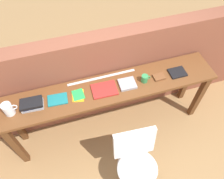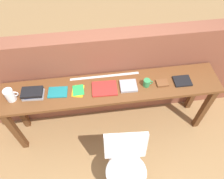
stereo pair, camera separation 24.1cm
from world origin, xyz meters
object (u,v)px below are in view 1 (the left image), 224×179
object	(u,v)px
magazine_cycling	(58,99)
mug	(145,78)
leather_journal_brown	(159,77)
pamphlet_pile_colourful	(78,95)
book_repair_rightmost	(177,72)
book_stack_leftmost	(32,104)
chair_white_moulded	(136,160)
pitcher_white	(8,109)
book_open_centre	(104,89)

from	to	relation	value
magazine_cycling	mug	xyz separation A→B (m)	(0.99, -0.03, 0.04)
magazine_cycling	leather_journal_brown	bearing A→B (deg)	2.81
pamphlet_pile_colourful	book_repair_rightmost	xyz separation A→B (m)	(1.19, -0.02, 0.01)
book_stack_leftmost	leather_journal_brown	xyz separation A→B (m)	(1.44, -0.03, -0.03)
chair_white_moulded	leather_journal_brown	size ratio (longest dim) A/B	6.86
chair_white_moulded	book_stack_leftmost	size ratio (longest dim) A/B	3.80
chair_white_moulded	magazine_cycling	bearing A→B (deg)	130.80
mug	magazine_cycling	bearing A→B (deg)	178.34
book_repair_rightmost	leather_journal_brown	bearing A→B (deg)	-179.31
book_stack_leftmost	magazine_cycling	xyz separation A→B (m)	(0.26, 0.00, -0.03)
magazine_cycling	pamphlet_pile_colourful	xyz separation A→B (m)	(0.22, -0.01, -0.00)
pitcher_white	magazine_cycling	bearing A→B (deg)	2.80
pitcher_white	book_open_centre	xyz separation A→B (m)	(1.00, 0.00, -0.07)
chair_white_moulded	leather_journal_brown	xyz separation A→B (m)	(0.53, 0.72, 0.37)
chair_white_moulded	book_repair_rightmost	size ratio (longest dim) A/B	4.57
magazine_cycling	book_repair_rightmost	world-z (taller)	book_repair_rightmost
pitcher_white	book_repair_rightmost	world-z (taller)	pitcher_white
pitcher_white	magazine_cycling	world-z (taller)	pitcher_white
leather_journal_brown	book_open_centre	bearing A→B (deg)	177.82
mug	chair_white_moulded	bearing A→B (deg)	-115.35
magazine_cycling	pamphlet_pile_colourful	bearing A→B (deg)	1.82
pitcher_white	magazine_cycling	distance (m)	0.49
book_stack_leftmost	book_open_centre	distance (m)	0.78
book_open_centre	mug	distance (m)	0.48
magazine_cycling	pamphlet_pile_colourful	world-z (taller)	magazine_cycling
chair_white_moulded	book_stack_leftmost	distance (m)	1.24
chair_white_moulded	pitcher_white	distance (m)	1.42
leather_journal_brown	book_stack_leftmost	bearing A→B (deg)	177.73
book_stack_leftmost	pamphlet_pile_colourful	world-z (taller)	book_stack_leftmost
book_repair_rightmost	pitcher_white	bearing A→B (deg)	-179.51
book_stack_leftmost	pamphlet_pile_colourful	bearing A→B (deg)	-0.61
book_open_centre	leather_journal_brown	distance (m)	0.66
magazine_cycling	leather_journal_brown	size ratio (longest dim) A/B	1.62
magazine_cycling	book_repair_rightmost	distance (m)	1.41
chair_white_moulded	pamphlet_pile_colourful	size ratio (longest dim) A/B	4.89
mug	leather_journal_brown	size ratio (longest dim) A/B	0.85
leather_journal_brown	pitcher_white	bearing A→B (deg)	178.53
book_stack_leftmost	book_repair_rightmost	world-z (taller)	book_stack_leftmost
magazine_cycling	leather_journal_brown	xyz separation A→B (m)	(1.18, -0.03, 0.00)
pitcher_white	book_open_centre	distance (m)	1.01
chair_white_moulded	pamphlet_pile_colourful	distance (m)	0.93
pitcher_white	pamphlet_pile_colourful	distance (m)	0.71
book_stack_leftmost	mug	world-z (taller)	mug
magazine_cycling	mug	distance (m)	0.99
leather_journal_brown	book_repair_rightmost	world-z (taller)	leather_journal_brown
pamphlet_pile_colourful	leather_journal_brown	world-z (taller)	leather_journal_brown
book_open_centre	pitcher_white	bearing A→B (deg)	-177.67
pitcher_white	pamphlet_pile_colourful	xyz separation A→B (m)	(0.71, 0.01, -0.07)
chair_white_moulded	leather_journal_brown	world-z (taller)	leather_journal_brown
pitcher_white	pamphlet_pile_colourful	world-z (taller)	pitcher_white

